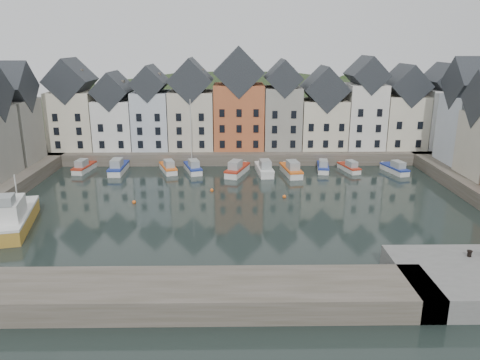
{
  "coord_description": "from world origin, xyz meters",
  "views": [
    {
      "loc": [
        -0.91,
        -55.21,
        20.28
      ],
      "look_at": [
        -0.02,
        6.0,
        2.24
      ],
      "focal_mm": 35.0,
      "sensor_mm": 36.0,
      "label": 1
    }
  ],
  "objects_px": {
    "boat_a": "(84,167)",
    "mooring_bollard": "(470,253)",
    "large_vessel": "(14,218)",
    "boat_d": "(193,167)"
  },
  "relations": [
    {
      "from": "large_vessel",
      "to": "mooring_bollard",
      "type": "relative_size",
      "value": 21.49
    },
    {
      "from": "boat_d",
      "to": "boat_a",
      "type": "bearing_deg",
      "value": 161.19
    },
    {
      "from": "boat_d",
      "to": "large_vessel",
      "type": "height_order",
      "value": "boat_d"
    },
    {
      "from": "mooring_bollard",
      "to": "large_vessel",
      "type": "bearing_deg",
      "value": 165.48
    },
    {
      "from": "boat_a",
      "to": "mooring_bollard",
      "type": "xyz_separation_m",
      "value": [
        45.44,
        -36.65,
        1.62
      ]
    },
    {
      "from": "boat_a",
      "to": "mooring_bollard",
      "type": "height_order",
      "value": "mooring_bollard"
    },
    {
      "from": "boat_d",
      "to": "large_vessel",
      "type": "distance_m",
      "value": 30.15
    },
    {
      "from": "boat_d",
      "to": "large_vessel",
      "type": "bearing_deg",
      "value": -143.34
    },
    {
      "from": "boat_d",
      "to": "mooring_bollard",
      "type": "distance_m",
      "value": 45.31
    },
    {
      "from": "large_vessel",
      "to": "boat_d",
      "type": "bearing_deg",
      "value": 40.83
    }
  ]
}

